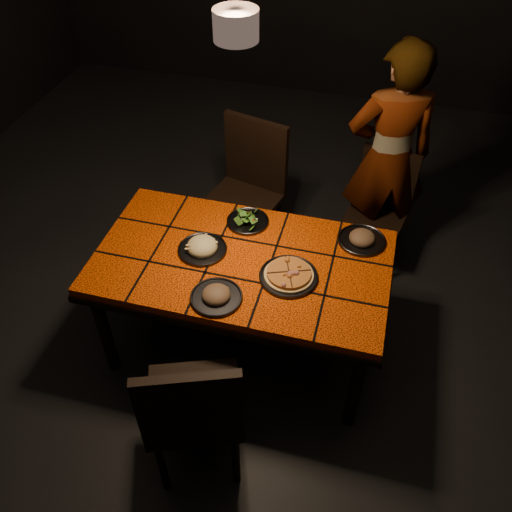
% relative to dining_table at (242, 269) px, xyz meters
% --- Properties ---
extents(room_shell, '(6.04, 7.04, 3.08)m').
position_rel_dining_table_xyz_m(room_shell, '(0.00, 0.00, 0.83)').
color(room_shell, black).
rests_on(room_shell, ground).
extents(dining_table, '(1.62, 0.92, 0.75)m').
position_rel_dining_table_xyz_m(dining_table, '(0.00, 0.00, 0.00)').
color(dining_table, '#F94C07').
rests_on(dining_table, ground).
extents(chair_near, '(0.58, 0.58, 0.99)m').
position_rel_dining_table_xyz_m(chair_near, '(0.00, -0.84, -0.10)').
color(chair_near, black).
rests_on(chair_near, ground).
extents(chair_far_left, '(0.57, 0.57, 1.03)m').
position_rel_dining_table_xyz_m(chair_far_left, '(-0.21, 0.87, -0.08)').
color(chair_far_left, black).
rests_on(chair_far_left, ground).
extents(chair_far_right, '(0.46, 0.46, 0.86)m').
position_rel_dining_table_xyz_m(chair_far_right, '(0.69, 1.04, -0.18)').
color(chair_far_right, black).
rests_on(chair_far_right, ground).
extents(diner, '(0.68, 0.55, 1.61)m').
position_rel_dining_table_xyz_m(diner, '(0.68, 1.11, 0.13)').
color(diner, brown).
rests_on(diner, ground).
extents(pendant_lamp, '(0.18, 0.18, 1.06)m').
position_rel_dining_table_xyz_m(pendant_lamp, '(0.00, 0.00, 1.35)').
color(pendant_lamp, black).
rests_on(pendant_lamp, room_shell).
extents(plate_pizza, '(0.34, 0.34, 0.04)m').
position_rel_dining_table_xyz_m(plate_pizza, '(0.28, -0.07, 0.10)').
color(plate_pizza, '#38383D').
rests_on(plate_pizza, dining_table).
extents(plate_pasta, '(0.27, 0.27, 0.09)m').
position_rel_dining_table_xyz_m(plate_pasta, '(-0.23, 0.01, 0.10)').
color(plate_pasta, '#38383D').
rests_on(plate_pasta, dining_table).
extents(plate_salad, '(0.25, 0.25, 0.07)m').
position_rel_dining_table_xyz_m(plate_salad, '(-0.05, 0.30, 0.10)').
color(plate_salad, '#38383D').
rests_on(plate_salad, dining_table).
extents(plate_mushroom_a, '(0.27, 0.27, 0.09)m').
position_rel_dining_table_xyz_m(plate_mushroom_a, '(-0.04, -0.31, 0.10)').
color(plate_mushroom_a, '#38383D').
rests_on(plate_mushroom_a, dining_table).
extents(plate_mushroom_b, '(0.27, 0.27, 0.09)m').
position_rel_dining_table_xyz_m(plate_mushroom_b, '(0.61, 0.31, 0.10)').
color(plate_mushroom_b, '#38383D').
rests_on(plate_mushroom_b, dining_table).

